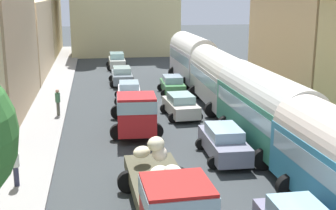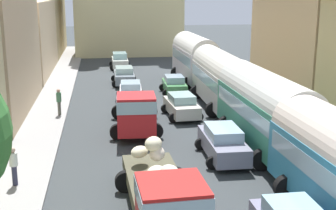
{
  "view_description": "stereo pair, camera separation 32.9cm",
  "coord_description": "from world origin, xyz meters",
  "px_view_note": "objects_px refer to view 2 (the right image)",
  "views": [
    {
      "loc": [
        -3.94,
        -6.35,
        8.0
      ],
      "look_at": [
        0.0,
        18.38,
        1.79
      ],
      "focal_mm": 49.31,
      "sensor_mm": 36.0,
      "label": 1
    },
    {
      "loc": [
        -3.62,
        -6.4,
        8.0
      ],
      "look_at": [
        0.0,
        18.38,
        1.79
      ],
      "focal_mm": 49.31,
      "sensor_mm": 36.0,
      "label": 2
    }
  ],
  "objects_px": {
    "cargo_truck_1": "(136,111)",
    "car_4": "(223,143)",
    "parked_bus_3": "(195,57)",
    "car_0": "(131,92)",
    "car_5": "(182,106)",
    "cargo_truck_0": "(164,193)",
    "car_6": "(174,85)",
    "car_1": "(124,76)",
    "pedestrian_2": "(59,101)",
    "parked_bus_2": "(220,77)",
    "car_2": "(120,61)",
    "parked_bus_1": "(265,107)",
    "pedestrian_1": "(14,165)"
  },
  "relations": [
    {
      "from": "cargo_truck_1",
      "to": "car_4",
      "type": "bearing_deg",
      "value": -50.21
    },
    {
      "from": "parked_bus_3",
      "to": "car_0",
      "type": "height_order",
      "value": "parked_bus_3"
    },
    {
      "from": "car_5",
      "to": "cargo_truck_0",
      "type": "bearing_deg",
      "value": -102.41
    },
    {
      "from": "car_0",
      "to": "car_6",
      "type": "xyz_separation_m",
      "value": [
        3.61,
        2.13,
        -0.01
      ]
    },
    {
      "from": "parked_bus_3",
      "to": "car_5",
      "type": "bearing_deg",
      "value": -105.56
    },
    {
      "from": "cargo_truck_0",
      "to": "car_1",
      "type": "bearing_deg",
      "value": 90.07
    },
    {
      "from": "car_1",
      "to": "pedestrian_2",
      "type": "xyz_separation_m",
      "value": [
        -4.75,
        -10.22,
        0.3
      ]
    },
    {
      "from": "car_4",
      "to": "parked_bus_3",
      "type": "bearing_deg",
      "value": 82.63
    },
    {
      "from": "parked_bus_2",
      "to": "car_2",
      "type": "height_order",
      "value": "parked_bus_2"
    },
    {
      "from": "car_6",
      "to": "car_1",
      "type": "bearing_deg",
      "value": 130.14
    },
    {
      "from": "parked_bus_1",
      "to": "parked_bus_2",
      "type": "relative_size",
      "value": 1.05
    },
    {
      "from": "car_4",
      "to": "pedestrian_1",
      "type": "distance_m",
      "value": 9.72
    },
    {
      "from": "car_2",
      "to": "car_4",
      "type": "height_order",
      "value": "car_2"
    },
    {
      "from": "car_1",
      "to": "pedestrian_1",
      "type": "bearing_deg",
      "value": -104.84
    },
    {
      "from": "car_2",
      "to": "pedestrian_2",
      "type": "relative_size",
      "value": 2.27
    },
    {
      "from": "car_6",
      "to": "pedestrian_1",
      "type": "relative_size",
      "value": 2.1
    },
    {
      "from": "cargo_truck_0",
      "to": "car_4",
      "type": "bearing_deg",
      "value": 58.78
    },
    {
      "from": "parked_bus_3",
      "to": "car_4",
      "type": "distance_m",
      "value": 19.36
    },
    {
      "from": "cargo_truck_0",
      "to": "car_2",
      "type": "xyz_separation_m",
      "value": [
        -0.03,
        34.04,
        -0.38
      ]
    },
    {
      "from": "car_0",
      "to": "car_4",
      "type": "distance_m",
      "value": 13.15
    },
    {
      "from": "cargo_truck_0",
      "to": "car_0",
      "type": "bearing_deg",
      "value": 89.7
    },
    {
      "from": "cargo_truck_0",
      "to": "cargo_truck_1",
      "type": "bearing_deg",
      "value": 90.69
    },
    {
      "from": "cargo_truck_1",
      "to": "parked_bus_1",
      "type": "bearing_deg",
      "value": -29.07
    },
    {
      "from": "parked_bus_3",
      "to": "cargo_truck_0",
      "type": "height_order",
      "value": "parked_bus_3"
    },
    {
      "from": "car_2",
      "to": "pedestrian_1",
      "type": "relative_size",
      "value": 2.38
    },
    {
      "from": "car_1",
      "to": "pedestrian_1",
      "type": "distance_m",
      "value": 22.13
    },
    {
      "from": "car_2",
      "to": "pedestrian_1",
      "type": "xyz_separation_m",
      "value": [
        -5.66,
        -30.02,
        0.19
      ]
    },
    {
      "from": "car_4",
      "to": "pedestrian_2",
      "type": "distance_m",
      "value": 12.4
    },
    {
      "from": "parked_bus_1",
      "to": "pedestrian_1",
      "type": "height_order",
      "value": "parked_bus_1"
    },
    {
      "from": "cargo_truck_1",
      "to": "car_2",
      "type": "distance_m",
      "value": 23.15
    },
    {
      "from": "cargo_truck_1",
      "to": "car_6",
      "type": "relative_size",
      "value": 1.97
    },
    {
      "from": "parked_bus_1",
      "to": "parked_bus_2",
      "type": "xyz_separation_m",
      "value": [
        0.0,
        9.0,
        -0.04
      ]
    },
    {
      "from": "parked_bus_3",
      "to": "pedestrian_2",
      "type": "bearing_deg",
      "value": -137.33
    },
    {
      "from": "parked_bus_2",
      "to": "pedestrian_1",
      "type": "xyz_separation_m",
      "value": [
        -11.94,
        -12.33,
        -1.15
      ]
    },
    {
      "from": "cargo_truck_1",
      "to": "car_6",
      "type": "distance_m",
      "value": 10.8
    },
    {
      "from": "parked_bus_3",
      "to": "cargo_truck_1",
      "type": "height_order",
      "value": "parked_bus_3"
    },
    {
      "from": "pedestrian_1",
      "to": "cargo_truck_0",
      "type": "bearing_deg",
      "value": -35.17
    },
    {
      "from": "pedestrian_2",
      "to": "car_0",
      "type": "bearing_deg",
      "value": 36.79
    },
    {
      "from": "parked_bus_3",
      "to": "cargo_truck_0",
      "type": "distance_m",
      "value": 26.13
    },
    {
      "from": "parked_bus_3",
      "to": "cargo_truck_0",
      "type": "xyz_separation_m",
      "value": [
        -6.24,
        -25.35,
        -1.12
      ]
    },
    {
      "from": "parked_bus_2",
      "to": "car_2",
      "type": "xyz_separation_m",
      "value": [
        -6.28,
        17.69,
        -1.34
      ]
    },
    {
      "from": "parked_bus_3",
      "to": "pedestrian_1",
      "type": "bearing_deg",
      "value": -119.24
    },
    {
      "from": "parked_bus_2",
      "to": "cargo_truck_1",
      "type": "relative_size",
      "value": 1.21
    },
    {
      "from": "parked_bus_2",
      "to": "pedestrian_2",
      "type": "relative_size",
      "value": 4.77
    },
    {
      "from": "parked_bus_2",
      "to": "cargo_truck_1",
      "type": "height_order",
      "value": "parked_bus_2"
    },
    {
      "from": "car_0",
      "to": "car_6",
      "type": "height_order",
      "value": "car_0"
    },
    {
      "from": "car_0",
      "to": "car_2",
      "type": "bearing_deg",
      "value": 90.51
    },
    {
      "from": "parked_bus_2",
      "to": "parked_bus_3",
      "type": "relative_size",
      "value": 1.04
    },
    {
      "from": "car_5",
      "to": "pedestrian_1",
      "type": "bearing_deg",
      "value": -131.32
    },
    {
      "from": "car_4",
      "to": "car_2",
      "type": "bearing_deg",
      "value": 97.78
    }
  ]
}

